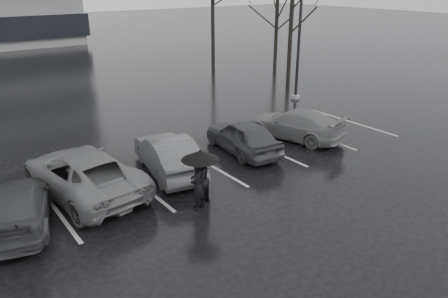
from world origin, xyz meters
name	(u,v)px	position (x,y,z in m)	size (l,w,h in m)	color
ground	(234,192)	(0.00, 0.00, 0.00)	(160.00, 160.00, 0.00)	black
car_main	(243,136)	(2.41, 2.58, 0.66)	(1.56, 3.87, 1.32)	black
car_west_a	(168,154)	(-0.94, 2.59, 0.68)	(1.44, 4.13, 1.36)	#323235
car_west_b	(83,173)	(-3.91, 2.76, 0.71)	(2.37, 5.13, 1.43)	#4F4F51
car_west_c	(18,206)	(-6.03, 1.91, 0.59)	(1.66, 4.08, 1.18)	black
car_east	(295,124)	(5.20, 2.54, 0.62)	(1.75, 4.30, 1.25)	#4F4F51
pedestrian_left	(198,185)	(-1.52, -0.21, 0.77)	(0.56, 0.37, 1.53)	black
pedestrian_right	(198,179)	(-1.38, -0.03, 0.85)	(0.83, 0.65, 1.71)	black
umbrella	(200,155)	(-1.43, -0.25, 1.72)	(1.11, 1.11, 1.89)	black
lamp_post	(300,25)	(9.94, 7.23, 4.08)	(0.49, 0.49, 8.91)	gray
stall_stripes	(174,172)	(-0.80, 2.50, 0.00)	(19.72, 5.00, 0.00)	#ADADAF
tree_east	(291,21)	(12.00, 10.00, 4.00)	(0.26, 0.26, 8.00)	black
tree_ne	(277,22)	(14.50, 14.00, 3.50)	(0.26, 0.26, 7.00)	black
tree_north	(213,10)	(11.00, 17.00, 4.25)	(0.26, 0.26, 8.50)	black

